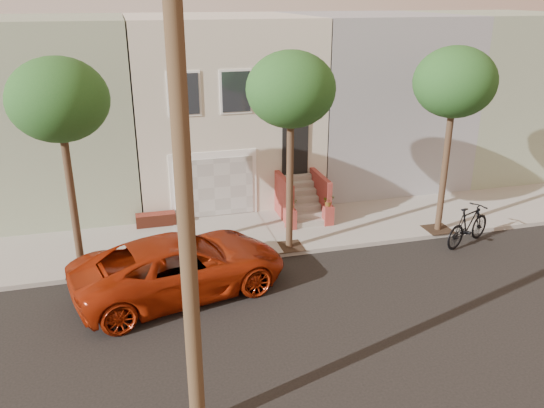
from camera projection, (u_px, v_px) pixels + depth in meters
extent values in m
plane|color=black|center=(296.00, 318.00, 14.34)|extent=(90.00, 90.00, 0.00)
cube|color=gray|center=(250.00, 235.00, 19.13)|extent=(40.00, 3.70, 0.15)
cube|color=beige|center=(217.00, 103.00, 23.12)|extent=(7.00, 8.00, 7.00)
cube|color=gray|center=(46.00, 111.00, 21.46)|extent=(6.50, 8.00, 7.00)
cube|color=gray|center=(366.00, 95.00, 24.78)|extent=(6.50, 8.00, 7.00)
cube|color=gray|center=(490.00, 89.00, 26.37)|extent=(6.50, 8.00, 7.00)
cube|color=white|center=(214.00, 184.00, 20.12)|extent=(3.20, 0.12, 2.50)
cube|color=#B6B6B2|center=(214.00, 187.00, 20.11)|extent=(2.90, 0.06, 2.20)
cube|color=gray|center=(224.00, 235.00, 18.88)|extent=(3.20, 3.70, 0.02)
cube|color=brown|center=(156.00, 219.00, 19.67)|extent=(1.40, 0.45, 0.44)
cube|color=black|center=(295.00, 148.00, 20.42)|extent=(1.00, 0.06, 2.00)
cube|color=#3F4751|center=(184.00, 94.00, 18.66)|extent=(1.00, 0.06, 1.40)
cube|color=white|center=(184.00, 94.00, 18.67)|extent=(1.15, 0.05, 1.55)
cube|color=#3F4751|center=(236.00, 92.00, 19.10)|extent=(1.00, 0.06, 1.40)
cube|color=white|center=(236.00, 92.00, 19.11)|extent=(1.15, 0.05, 1.55)
cube|color=#3F4751|center=(285.00, 90.00, 19.54)|extent=(1.00, 0.06, 1.40)
cube|color=white|center=(285.00, 89.00, 19.55)|extent=(1.15, 0.05, 1.55)
cube|color=gray|center=(309.00, 223.00, 19.64)|extent=(1.20, 0.28, 0.20)
cube|color=gray|center=(307.00, 215.00, 19.82)|extent=(1.20, 0.28, 0.20)
cube|color=gray|center=(304.00, 207.00, 20.00)|extent=(1.20, 0.28, 0.20)
cube|color=gray|center=(302.00, 200.00, 20.18)|extent=(1.20, 0.28, 0.20)
cube|color=gray|center=(300.00, 192.00, 20.36)|extent=(1.20, 0.28, 0.20)
cube|color=gray|center=(298.00, 185.00, 20.54)|extent=(1.20, 0.28, 0.20)
cube|color=gray|center=(296.00, 177.00, 20.72)|extent=(1.20, 0.28, 0.20)
cube|color=maroon|center=(284.00, 199.00, 19.97)|extent=(0.18, 1.96, 1.60)
cube|color=maroon|center=(320.00, 195.00, 20.31)|extent=(0.18, 1.96, 1.60)
cube|color=maroon|center=(291.00, 219.00, 19.34)|extent=(0.35, 0.35, 0.70)
imported|color=#1C4D1B|center=(291.00, 204.00, 19.13)|extent=(0.40, 0.35, 0.45)
cube|color=maroon|center=(328.00, 215.00, 19.68)|extent=(0.35, 0.35, 0.70)
imported|color=#1C4D1B|center=(329.00, 200.00, 19.47)|extent=(0.41, 0.35, 0.45)
cube|color=#2D2116|center=(82.00, 271.00, 16.46)|extent=(0.90, 0.90, 0.02)
cylinder|color=#332317|center=(73.00, 206.00, 15.70)|extent=(0.22, 0.22, 4.20)
ellipsoid|color=#1C4D1B|center=(58.00, 100.00, 14.61)|extent=(2.70, 2.57, 2.29)
cube|color=#2D2116|center=(289.00, 247.00, 18.04)|extent=(0.90, 0.90, 0.02)
cylinder|color=#332317|center=(290.00, 187.00, 17.29)|extent=(0.22, 0.22, 4.20)
ellipsoid|color=#1C4D1B|center=(291.00, 89.00, 16.20)|extent=(2.70, 2.57, 2.29)
cube|color=#2D2116|center=(438.00, 229.00, 19.39)|extent=(0.90, 0.90, 0.02)
cylinder|color=#332317|center=(444.00, 173.00, 18.63)|extent=(0.22, 0.22, 4.20)
ellipsoid|color=#1C4D1B|center=(455.00, 82.00, 17.54)|extent=(2.70, 2.57, 2.29)
cylinder|color=#483521|center=(184.00, 187.00, 8.93)|extent=(0.30, 0.30, 10.00)
imported|color=maroon|center=(181.00, 266.00, 15.32)|extent=(6.45, 4.08, 1.66)
imported|color=black|center=(468.00, 225.00, 18.35)|extent=(2.37, 1.53, 1.38)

